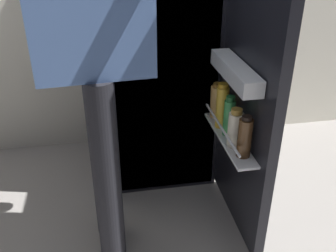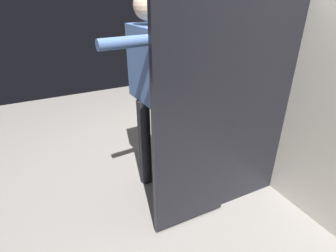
% 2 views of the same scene
% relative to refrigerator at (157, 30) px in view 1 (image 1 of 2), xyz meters
% --- Properties ---
extents(ground_plane, '(6.54, 6.54, 0.00)m').
position_rel_refrigerator_xyz_m(ground_plane, '(-0.02, -0.52, -0.89)').
color(ground_plane, gray).
extents(refrigerator, '(0.71, 1.28, 1.78)m').
position_rel_refrigerator_xyz_m(refrigerator, '(0.00, 0.00, 0.00)').
color(refrigerator, black).
rests_on(refrigerator, ground_plane).
extents(person, '(0.61, 0.76, 1.78)m').
position_rel_refrigerator_xyz_m(person, '(-0.33, -0.64, 0.20)').
color(person, black).
rests_on(person, ground_plane).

